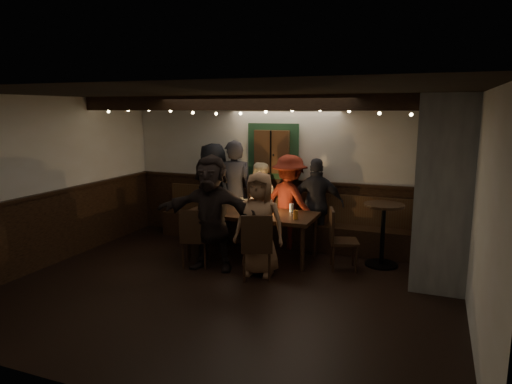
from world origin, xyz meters
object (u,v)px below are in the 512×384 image
at_px(high_top, 383,227).
at_px(person_e, 317,205).
at_px(person_g, 259,224).
at_px(chair_end, 338,236).
at_px(person_d, 289,202).
at_px(chair_near_right, 257,243).
at_px(person_c, 259,204).
at_px(person_a, 213,192).
at_px(chair_near_left, 195,235).
at_px(person_f, 211,213).
at_px(person_b, 234,192).
at_px(dining_table, 251,216).

relative_size(high_top, person_e, 0.62).
bearing_deg(person_g, chair_end, 26.42).
bearing_deg(high_top, person_d, 166.92).
relative_size(chair_near_right, person_c, 0.65).
distance_m(chair_near_right, person_a, 2.23).
bearing_deg(chair_near_left, person_f, 12.13).
distance_m(chair_near_left, person_e, 2.19).
bearing_deg(chair_near_left, person_b, 90.00).
height_order(chair_near_left, high_top, high_top).
height_order(dining_table, person_d, person_d).
bearing_deg(dining_table, person_a, 146.89).
xyz_separation_m(chair_end, person_a, (-2.46, 0.72, 0.38)).
bearing_deg(dining_table, person_b, 132.27).
height_order(chair_near_left, chair_near_right, chair_near_right).
xyz_separation_m(person_e, person_g, (-0.48, -1.47, -0.03)).
distance_m(person_a, person_f, 1.56).
xyz_separation_m(chair_near_left, person_a, (-0.42, 1.47, 0.38)).
bearing_deg(chair_near_left, dining_table, 52.60).
relative_size(person_e, person_f, 0.91).
distance_m(person_b, person_g, 1.71).
xyz_separation_m(chair_near_left, high_top, (2.66, 1.14, 0.10)).
distance_m(chair_near_left, chair_end, 2.18).
distance_m(person_b, person_e, 1.51).
height_order(person_d, person_f, person_f).
relative_size(chair_near_right, person_e, 0.61).
distance_m(person_b, person_c, 0.50).
xyz_separation_m(high_top, person_f, (-2.40, -1.08, 0.25)).
bearing_deg(person_d, chair_near_right, 115.89).
bearing_deg(person_e, person_d, -8.66).
xyz_separation_m(chair_near_right, person_g, (-0.06, 0.26, 0.21)).
height_order(person_a, person_d, person_a).
bearing_deg(person_d, person_e, -149.00).
bearing_deg(person_a, person_e, -154.24).
distance_m(chair_near_left, person_f, 0.44).
distance_m(chair_near_left, person_a, 1.57).
xyz_separation_m(chair_end, person_g, (-1.03, -0.64, 0.24)).
bearing_deg(person_a, dining_table, 169.47).
xyz_separation_m(chair_near_left, person_c, (0.46, 1.52, 0.22)).
distance_m(high_top, person_b, 2.69).
height_order(chair_end, person_d, person_d).
distance_m(dining_table, person_a, 1.24).
xyz_separation_m(high_top, person_b, (-2.66, 0.33, 0.31)).
height_order(chair_near_right, person_f, person_f).
bearing_deg(person_e, dining_table, 25.73).
bearing_deg(person_f, dining_table, 58.91).
distance_m(chair_near_right, person_c, 1.79).
relative_size(person_c, person_f, 0.85).
xyz_separation_m(chair_near_right, person_a, (-1.49, 1.62, 0.35)).
xyz_separation_m(chair_near_left, person_g, (1.02, 0.10, 0.24)).
relative_size(dining_table, high_top, 2.14).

